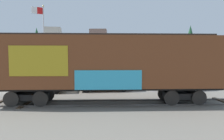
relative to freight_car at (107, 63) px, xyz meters
The scene contains 8 objects.
ground_plane 2.74m from the freight_car, ahead, with size 260.00×260.00×0.00m, color slate.
track 3.09m from the freight_car, behind, with size 59.94×6.23×0.08m.
freight_car is the anchor object (origin of this frame).
flagpole 11.83m from the freight_car, 122.19° to the left, with size 1.20×0.52×8.59m.
hillside 73.12m from the freight_car, 89.29° to the left, with size 159.88×39.63×15.49m.
parked_car_white 7.36m from the freight_car, 138.77° to the left, with size 4.70×2.02×1.57m.
parked_car_tan 5.25m from the freight_car, 87.79° to the left, with size 4.69×2.04×1.79m.
parked_car_blue 8.59m from the freight_car, 33.63° to the left, with size 4.69×2.18×1.71m.
Camera 1 is at (-2.02, -12.34, 2.88)m, focal length 31.46 mm.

